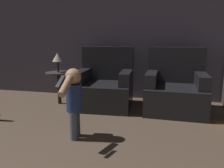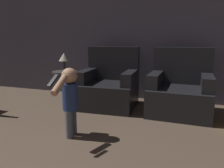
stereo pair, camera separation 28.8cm
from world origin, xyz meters
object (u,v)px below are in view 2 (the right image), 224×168
Objects in this scene: armchair_left at (109,86)px; person_toddler at (70,97)px; lamp at (64,57)px; armchair_right at (180,92)px.

armchair_left is 1.23× the size of person_toddler.
lamp is (-0.78, 1.20, 0.33)m from person_toddler.
armchair_left is 0.92m from lamp.
person_toddler is at bearing -93.65° from armchair_left.
armchair_left is 1.00× the size of armchair_right.
armchair_left is 1.12m from armchair_right.
person_toddler is (-0.02, -1.27, 0.14)m from armchair_left.
person_toddler is at bearing -130.21° from armchair_right.
armchair_left reaches higher than lamp.
armchair_left is 3.03× the size of lamp.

